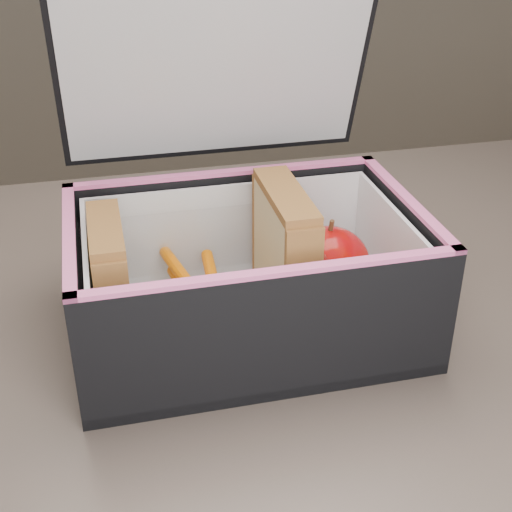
{
  "coord_description": "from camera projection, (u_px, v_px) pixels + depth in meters",
  "views": [
    {
      "loc": [
        -0.12,
        -0.44,
        1.1
      ],
      "look_at": [
        -0.0,
        0.05,
        0.81
      ],
      "focal_mm": 50.0,
      "sensor_mm": 36.0,
      "label": 1
    }
  ],
  "objects": [
    {
      "name": "kitchen_table",
      "position": [
        269.0,
        440.0,
        0.61
      ],
      "size": [
        1.2,
        0.8,
        0.75
      ],
      "color": "#52463E",
      "rests_on": "ground"
    },
    {
      "name": "lunch_bag",
      "position": [
        246.0,
        266.0,
        0.57
      ],
      "size": [
        0.27,
        0.24,
        0.27
      ],
      "color": "black",
      "rests_on": "kitchen_table"
    },
    {
      "name": "plastic_tub",
      "position": [
        201.0,
        287.0,
        0.56
      ],
      "size": [
        0.18,
        0.13,
        0.07
      ],
      "primitive_type": null,
      "color": "white",
      "rests_on": "lunch_bag"
    },
    {
      "name": "sandwich_left",
      "position": [
        111.0,
        282.0,
        0.54
      ],
      "size": [
        0.02,
        0.09,
        0.1
      ],
      "color": "#D9BF87",
      "rests_on": "plastic_tub"
    },
    {
      "name": "sandwich_right",
      "position": [
        285.0,
        254.0,
        0.57
      ],
      "size": [
        0.03,
        0.1,
        0.11
      ],
      "color": "#D9BF87",
      "rests_on": "plastic_tub"
    },
    {
      "name": "carrot_sticks",
      "position": [
        195.0,
        302.0,
        0.58
      ],
      "size": [
        0.05,
        0.14,
        0.03
      ],
      "color": "#D95400",
      "rests_on": "plastic_tub"
    },
    {
      "name": "paper_napkin",
      "position": [
        328.0,
        294.0,
        0.62
      ],
      "size": [
        0.08,
        0.08,
        0.01
      ],
      "primitive_type": "cube",
      "rotation": [
        0.0,
        0.0,
        -0.08
      ],
      "color": "white",
      "rests_on": "lunch_bag"
    },
    {
      "name": "red_apple",
      "position": [
        329.0,
        264.0,
        0.59
      ],
      "size": [
        0.08,
        0.08,
        0.07
      ],
      "rotation": [
        0.0,
        0.0,
        0.18
      ],
      "color": "#9B0013",
      "rests_on": "paper_napkin"
    }
  ]
}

